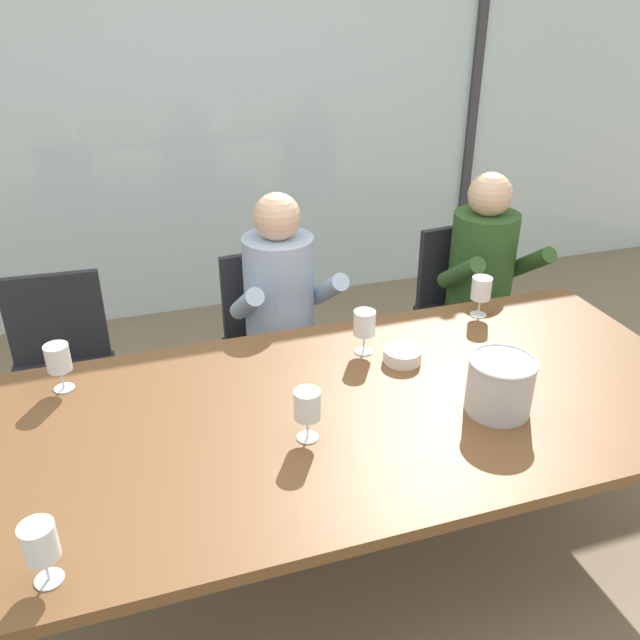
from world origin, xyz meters
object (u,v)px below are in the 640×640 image
at_px(ice_bucket_primary, 500,384).
at_px(wine_glass_by_right_taster, 58,359).
at_px(person_olive_shirt, 489,280).
at_px(wine_glass_by_left_taster, 307,407).
at_px(wine_glass_near_bucket, 481,290).
at_px(person_pale_blue_shirt, 285,309).
at_px(wine_glass_center_pour, 364,325).
at_px(dining_table, 352,419).
at_px(tasting_bowl, 402,355).
at_px(chair_near_curtain, 60,361).
at_px(chair_left_of_center, 273,331).
at_px(wine_glass_spare_empty, 40,544).
at_px(chair_center, 463,299).

distance_m(ice_bucket_primary, wine_glass_by_right_taster, 1.49).
distance_m(person_olive_shirt, ice_bucket_primary, 1.19).
bearing_deg(wine_glass_by_left_taster, wine_glass_near_bucket, 31.67).
height_order(person_pale_blue_shirt, wine_glass_center_pour, person_pale_blue_shirt).
distance_m(person_olive_shirt, wine_glass_by_right_taster, 2.02).
height_order(dining_table, tasting_bowl, tasting_bowl).
distance_m(chair_near_curtain, person_olive_shirt, 2.04).
bearing_deg(chair_near_curtain, person_pale_blue_shirt, -5.64).
xyz_separation_m(chair_near_curtain, chair_left_of_center, (0.96, -0.03, 0.00)).
bearing_deg(chair_left_of_center, person_olive_shirt, -10.57).
bearing_deg(tasting_bowl, chair_left_of_center, 112.31).
xyz_separation_m(wine_glass_by_left_taster, wine_glass_near_bucket, (0.94, 0.58, 0.00)).
bearing_deg(person_olive_shirt, chair_left_of_center, 172.69).
bearing_deg(ice_bucket_primary, chair_left_of_center, 112.96).
height_order(wine_glass_by_left_taster, wine_glass_spare_empty, same).
xyz_separation_m(chair_left_of_center, wine_glass_by_right_taster, (-0.89, -0.57, 0.34)).
bearing_deg(chair_left_of_center, tasting_bowl, -71.81).
bearing_deg(wine_glass_center_pour, tasting_bowl, -43.54).
distance_m(tasting_bowl, wine_glass_center_pour, 0.18).
distance_m(tasting_bowl, wine_glass_by_left_taster, 0.59).
relative_size(chair_near_curtain, person_olive_shirt, 0.73).
relative_size(wine_glass_center_pour, wine_glass_spare_empty, 1.00).
relative_size(chair_near_curtain, tasting_bowl, 6.15).
bearing_deg(dining_table, tasting_bowl, 37.14).
height_order(chair_center, ice_bucket_primary, ice_bucket_primary).
relative_size(chair_center, wine_glass_by_right_taster, 5.05).
bearing_deg(chair_near_curtain, dining_table, -42.43).
height_order(person_olive_shirt, wine_glass_spare_empty, person_olive_shirt).
relative_size(dining_table, chair_near_curtain, 2.89).
xyz_separation_m(ice_bucket_primary, wine_glass_center_pour, (-0.29, 0.49, 0.02)).
height_order(chair_near_curtain, chair_center, same).
distance_m(person_olive_shirt, wine_glass_spare_empty, 2.38).
relative_size(dining_table, wine_glass_near_bucket, 14.57).
height_order(chair_left_of_center, tasting_bowl, chair_left_of_center).
distance_m(chair_left_of_center, wine_glass_near_bucket, 0.99).
bearing_deg(chair_center, wine_glass_center_pour, -146.12).
distance_m(chair_center, tasting_bowl, 1.10).
height_order(wine_glass_by_right_taster, wine_glass_spare_empty, same).
xyz_separation_m(chair_center, wine_glass_near_bucket, (-0.26, -0.56, 0.34)).
xyz_separation_m(wine_glass_by_left_taster, wine_glass_spare_empty, (-0.75, -0.33, 0.00)).
bearing_deg(chair_near_curtain, ice_bucket_primary, -36.20).
bearing_deg(chair_center, chair_near_curtain, 174.44).
bearing_deg(wine_glass_near_bucket, wine_glass_by_right_taster, -178.27).
relative_size(person_olive_shirt, tasting_bowl, 8.39).
height_order(chair_near_curtain, person_olive_shirt, person_olive_shirt).
bearing_deg(person_olive_shirt, wine_glass_near_bucket, -127.27).
height_order(person_olive_shirt, ice_bucket_primary, person_olive_shirt).
height_order(chair_left_of_center, wine_glass_center_pour, wine_glass_center_pour).
relative_size(dining_table, wine_glass_center_pour, 14.57).
bearing_deg(wine_glass_spare_empty, chair_center, 37.03).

